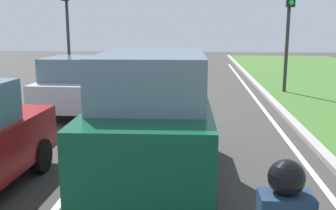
{
  "coord_description": "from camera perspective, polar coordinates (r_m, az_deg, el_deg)",
  "views": [
    {
      "loc": [
        1.44,
        1.72,
        2.71
      ],
      "look_at": [
        0.84,
        9.09,
        1.2
      ],
      "focal_mm": 41.29,
      "sensor_mm": 36.0,
      "label": 1
    }
  ],
  "objects": [
    {
      "name": "car_hatchback_far",
      "position": [
        12.61,
        -13.55,
        2.88
      ],
      "size": [
        1.83,
        3.75,
        1.78
      ],
      "rotation": [
        0.0,
        0.0,
        -0.03
      ],
      "color": "#B7BABF",
      "rests_on": "ground"
    },
    {
      "name": "lane_line_center",
      "position": [
        12.76,
        -5.13,
        -0.76
      ],
      "size": [
        0.12,
        32.0,
        0.01
      ],
      "primitive_type": "cube",
      "color": "silver",
      "rests_on": "ground"
    },
    {
      "name": "car_suv_ahead",
      "position": [
        6.72,
        -2.17,
        -1.74
      ],
      "size": [
        2.08,
        4.56,
        2.28
      ],
      "rotation": [
        0.0,
        0.0,
        0.03
      ],
      "color": "#0C472D",
      "rests_on": "ground"
    },
    {
      "name": "traffic_light_overhead_left",
      "position": [
        18.78,
        -14.81,
        13.14
      ],
      "size": [
        0.32,
        0.5,
        4.88
      ],
      "color": "#2D2D2D",
      "rests_on": "ground"
    },
    {
      "name": "ground_plane",
      "position": [
        12.66,
        -2.01,
        -0.83
      ],
      "size": [
        60.0,
        60.0,
        0.0
      ],
      "primitive_type": "plane",
      "color": "#383533"
    },
    {
      "name": "curb_right",
      "position": [
        12.85,
        16.48,
        -0.85
      ],
      "size": [
        0.24,
        48.0,
        0.12
      ],
      "primitive_type": "cube",
      "color": "#9E9B93",
      "rests_on": "ground"
    },
    {
      "name": "lane_line_right_edge",
      "position": [
        12.76,
        14.27,
        -1.07
      ],
      "size": [
        0.12,
        32.0,
        0.01
      ],
      "primitive_type": "cube",
      "color": "silver",
      "rests_on": "ground"
    },
    {
      "name": "traffic_light_near_right",
      "position": [
        16.39,
        17.46,
        12.35
      ],
      "size": [
        0.32,
        0.5,
        4.46
      ],
      "color": "#2D2D2D",
      "rests_on": "ground"
    }
  ]
}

